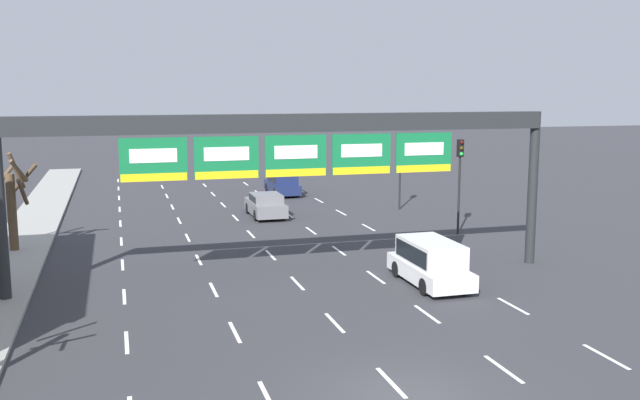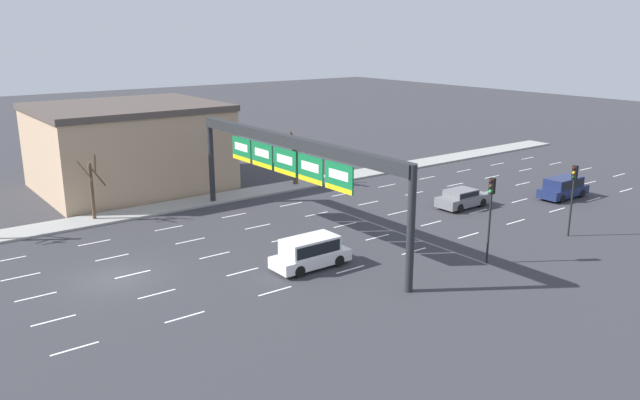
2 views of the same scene
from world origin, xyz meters
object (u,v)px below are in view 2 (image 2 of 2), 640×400
car_grey (462,198)px  traffic_light_near_gantry (491,203)px  suv_navy (563,187)px  tree_bare_closest (92,187)px  tree_bare_second (297,157)px  sign_gantry (289,152)px  suv_white (310,251)px  traffic_light_mid_block (573,186)px

car_grey → traffic_light_near_gantry: (8.67, -7.95, 2.80)m
suv_navy → traffic_light_near_gantry: (5.68, -16.53, 2.62)m
tree_bare_closest → tree_bare_second: (-0.02, 17.27, -0.01)m
sign_gantry → tree_bare_second: bearing=143.4°
suv_navy → traffic_light_near_gantry: 17.67m
car_grey → suv_navy: 9.09m
suv_white → tree_bare_second: size_ratio=0.98×
suv_navy → traffic_light_mid_block: 10.40m
car_grey → traffic_light_mid_block: (8.71, 0.23, 2.58)m
sign_gantry → traffic_light_near_gantry: 12.51m
sign_gantry → suv_navy: 23.98m
traffic_light_mid_block → tree_bare_second: size_ratio=1.01×
suv_white → car_grey: 16.75m
suv_white → traffic_light_mid_block: traffic_light_mid_block is taller
suv_navy → car_grey: bearing=-109.2°
traffic_light_mid_block → tree_bare_closest: 32.13m
tree_bare_closest → tree_bare_second: bearing=90.1°
sign_gantry → tree_bare_second: sign_gantry is taller
tree_bare_closest → tree_bare_second: tree_bare_closest is taller
suv_white → car_grey: (-3.15, 16.45, -0.22)m
suv_white → tree_bare_closest: (-16.30, -6.84, 1.49)m
suv_white → suv_navy: size_ratio=0.99×
car_grey → suv_white: bearing=-79.2°
suv_white → car_grey: size_ratio=1.06×
sign_gantry → tree_bare_second: 14.48m
traffic_light_near_gantry → sign_gantry: bearing=-148.2°
suv_navy → tree_bare_second: (-16.17, -14.60, 1.52)m
suv_navy → traffic_light_mid_block: size_ratio=0.98×
car_grey → traffic_light_near_gantry: 12.09m
traffic_light_mid_block → tree_bare_closest: (-21.87, -23.52, -0.87)m
tree_bare_closest → traffic_light_near_gantry: bearing=35.1°
car_grey → tree_bare_second: tree_bare_second is taller
sign_gantry → traffic_light_near_gantry: sign_gantry is taller
car_grey → traffic_light_mid_block: traffic_light_mid_block is taller
suv_white → car_grey: suv_white is taller
sign_gantry → tree_bare_closest: (-11.33, -8.84, -3.13)m
tree_bare_second → sign_gantry: bearing=-36.6°
traffic_light_near_gantry → tree_bare_second: 21.96m
traffic_light_near_gantry → traffic_light_mid_block: (0.04, 8.18, -0.22)m
sign_gantry → car_grey: size_ratio=5.08×
traffic_light_near_gantry → tree_bare_closest: traffic_light_near_gantry is taller
traffic_light_near_gantry → tree_bare_second: (-21.85, 1.93, -1.10)m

